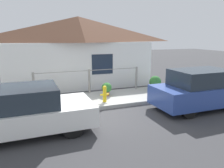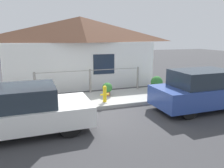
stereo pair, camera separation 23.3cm
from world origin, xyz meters
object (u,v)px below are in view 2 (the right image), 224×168
fire_hydrant (105,93)px  potted_plant_corner (157,82)px  car_left (21,110)px  potted_plant_near_hydrant (107,88)px  car_right (203,90)px  potted_plant_by_fence (45,96)px

fire_hydrant → potted_plant_corner: size_ratio=0.99×
fire_hydrant → potted_plant_corner: (2.98, 1.10, 0.02)m
car_left → potted_plant_near_hydrant: size_ratio=6.62×
car_right → potted_plant_near_hydrant: car_right is taller
potted_plant_by_fence → car_right: bearing=-22.6°
fire_hydrant → potted_plant_corner: potted_plant_corner is taller
car_left → potted_plant_near_hydrant: bearing=35.1°
car_left → potted_plant_by_fence: (0.72, 2.35, -0.28)m
car_left → fire_hydrant: bearing=27.4°
potted_plant_near_hydrant → potted_plant_by_fence: (-2.62, -0.09, -0.08)m
car_right → potted_plant_near_hydrant: size_ratio=6.71×
potted_plant_by_fence → potted_plant_corner: potted_plant_corner is taller
potted_plant_corner → fire_hydrant: bearing=-159.8°
potted_plant_near_hydrant → potted_plant_by_fence: bearing=-178.0°
potted_plant_by_fence → fire_hydrant: bearing=-18.2°
potted_plant_near_hydrant → potted_plant_corner: size_ratio=0.88×
potted_plant_near_hydrant → potted_plant_corner: 2.62m
potted_plant_near_hydrant → car_left: bearing=-143.8°
car_right → fire_hydrant: bearing=154.2°
car_right → potted_plant_near_hydrant: bearing=140.6°
fire_hydrant → potted_plant_by_fence: (-2.25, 0.74, -0.09)m
car_left → potted_plant_by_fence: bearing=71.8°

